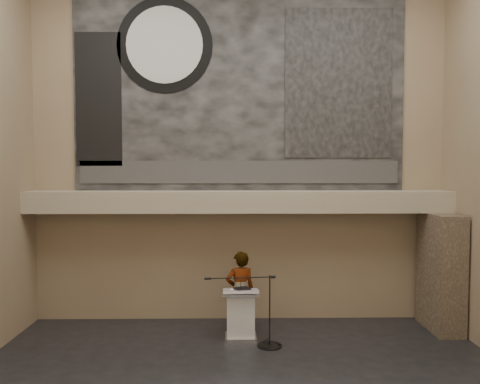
{
  "coord_description": "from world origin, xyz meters",
  "views": [
    {
      "loc": [
        -0.17,
        -7.48,
        3.76
      ],
      "look_at": [
        0.0,
        3.2,
        3.2
      ],
      "focal_mm": 35.0,
      "sensor_mm": 36.0,
      "label": 1
    }
  ],
  "objects": [
    {
      "name": "wall_back",
      "position": [
        0.0,
        4.0,
        4.25
      ],
      "size": [
        10.0,
        0.02,
        8.5
      ],
      "primitive_type": "cube",
      "color": "#8C7059",
      "rests_on": "floor"
    },
    {
      "name": "wall_front",
      "position": [
        0.0,
        -4.0,
        4.25
      ],
      "size": [
        10.0,
        0.02,
        8.5
      ],
      "primitive_type": "cube",
      "color": "#8C7059",
      "rests_on": "floor"
    },
    {
      "name": "soffit",
      "position": [
        0.0,
        3.6,
        2.95
      ],
      "size": [
        10.0,
        0.8,
        0.5
      ],
      "primitive_type": "cube",
      "color": "#9F937B",
      "rests_on": "wall_back"
    },
    {
      "name": "sprinkler_left",
      "position": [
        -1.6,
        3.55,
        2.67
      ],
      "size": [
        0.04,
        0.04,
        0.06
      ],
      "primitive_type": "cylinder",
      "color": "#B2893D",
      "rests_on": "soffit"
    },
    {
      "name": "sprinkler_right",
      "position": [
        1.9,
        3.55,
        2.67
      ],
      "size": [
        0.04,
        0.04,
        0.06
      ],
      "primitive_type": "cylinder",
      "color": "#B2893D",
      "rests_on": "soffit"
    },
    {
      "name": "banner",
      "position": [
        0.0,
        3.97,
        5.7
      ],
      "size": [
        8.0,
        0.05,
        5.0
      ],
      "primitive_type": "cube",
      "color": "black",
      "rests_on": "wall_back"
    },
    {
      "name": "banner_text_strip",
      "position": [
        0.0,
        3.93,
        3.65
      ],
      "size": [
        7.76,
        0.02,
        0.55
      ],
      "primitive_type": "cube",
      "color": "#2F2F2F",
      "rests_on": "banner"
    },
    {
      "name": "banner_clock_rim",
      "position": [
        -1.8,
        3.93,
        6.7
      ],
      "size": [
        2.3,
        0.02,
        2.3
      ],
      "primitive_type": "cylinder",
      "rotation": [
        1.57,
        0.0,
        0.0
      ],
      "color": "black",
      "rests_on": "banner"
    },
    {
      "name": "banner_clock_face",
      "position": [
        -1.8,
        3.91,
        6.7
      ],
      "size": [
        1.84,
        0.02,
        1.84
      ],
      "primitive_type": "cylinder",
      "rotation": [
        1.57,
        0.0,
        0.0
      ],
      "color": "silver",
      "rests_on": "banner"
    },
    {
      "name": "banner_building_print",
      "position": [
        2.4,
        3.93,
        5.8
      ],
      "size": [
        2.6,
        0.02,
        3.6
      ],
      "primitive_type": "cube",
      "color": "black",
      "rests_on": "banner"
    },
    {
      "name": "banner_brick_print",
      "position": [
        -3.4,
        3.93,
        5.4
      ],
      "size": [
        1.1,
        0.02,
        3.2
      ],
      "primitive_type": "cube",
      "color": "black",
      "rests_on": "banner"
    },
    {
      "name": "stone_pier",
      "position": [
        4.65,
        3.15,
        1.35
      ],
      "size": [
        0.6,
        1.4,
        2.7
      ],
      "primitive_type": "cube",
      "color": "#433629",
      "rests_on": "floor"
    },
    {
      "name": "lectern",
      "position": [
        0.0,
        2.59,
        0.55
      ],
      "size": [
        0.77,
        0.56,
        1.14
      ],
      "rotation": [
        0.0,
        0.0,
        0.01
      ],
      "color": "silver",
      "rests_on": "floor"
    },
    {
      "name": "binder",
      "position": [
        0.03,
        2.58,
        1.12
      ],
      "size": [
        0.4,
        0.37,
        0.04
      ],
      "primitive_type": "cube",
      "rotation": [
        0.0,
        0.0,
        0.42
      ],
      "color": "black",
      "rests_on": "lectern"
    },
    {
      "name": "papers",
      "position": [
        -0.14,
        2.53,
        1.1
      ],
      "size": [
        0.28,
        0.33,
        0.0
      ],
      "primitive_type": "cube",
      "rotation": [
        0.0,
        0.0,
        -0.34
      ],
      "color": "white",
      "rests_on": "lectern"
    },
    {
      "name": "speaker_person",
      "position": [
        0.0,
        3.06,
        0.93
      ],
      "size": [
        0.76,
        0.59,
        1.85
      ],
      "primitive_type": "imported",
      "rotation": [
        0.0,
        0.0,
        3.38
      ],
      "color": "white",
      "rests_on": "floor"
    },
    {
      "name": "mic_stand",
      "position": [
        0.55,
        2.17,
        0.24
      ],
      "size": [
        1.63,
        0.52,
        1.51
      ],
      "rotation": [
        0.0,
        0.0,
        0.09
      ],
      "color": "black",
      "rests_on": "floor"
    }
  ]
}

